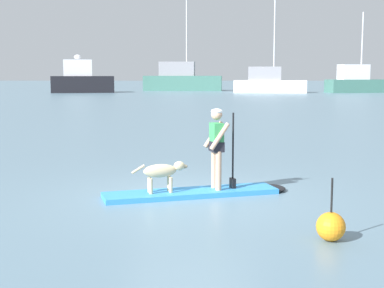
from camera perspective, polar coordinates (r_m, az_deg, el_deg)
The scene contains 9 objects.
ground_plane at distance 10.84m, azimuth -0.11°, elevation -5.39°, with size 400.00×400.00×0.00m, color slate.
paddleboard at distance 10.90m, azimuth 1.06°, elevation -5.06°, with size 3.79×1.84×0.10m.
person_paddler at distance 10.83m, azimuth 2.66°, elevation 0.10°, with size 0.67×0.57×1.61m.
dog at distance 10.60m, azimuth -3.11°, elevation -2.91°, with size 1.09×0.43×0.59m.
moored_boat_center at distance 73.46m, azimuth -11.46°, elevation 6.56°, with size 8.49×4.56×4.95m.
moored_boat_far_starboard at distance 80.76m, azimuth -1.11°, elevation 6.74°, with size 11.57×3.72×13.06m.
moored_boat_starboard at distance 72.67m, azimuth 8.01°, elevation 6.36°, with size 9.70×4.33×12.01m.
moored_boat_far_port at distance 75.63m, azimuth 16.80°, elevation 6.23°, with size 8.57×4.49×10.44m.
marker_buoy at distance 8.16m, azimuth 14.30°, elevation -8.35°, with size 0.42×0.42×0.92m.
Camera 1 is at (0.24, -10.58, 2.38)m, focal length 51.05 mm.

